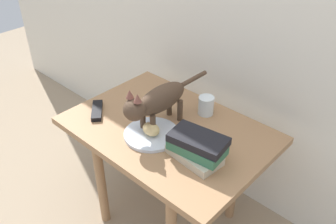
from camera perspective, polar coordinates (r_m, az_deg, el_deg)
The scene contains 8 objects.
ground_plane at distance 1.96m, azimuth -0.00°, elevation -16.01°, with size 6.00×6.00×0.00m, color gray.
side_table at distance 1.61m, azimuth -0.00°, elevation -4.61°, with size 0.86×0.60×0.57m.
plate at distance 1.51m, azimuth -2.59°, elevation -3.46°, with size 0.23×0.23×0.01m, color silver.
bread_roll at distance 1.49m, azimuth -2.66°, elevation -2.70°, with size 0.08×0.06×0.05m, color #E0BC7A.
cat at distance 1.49m, azimuth -1.74°, elevation 1.75°, with size 0.09×0.48×0.23m.
book_stack at distance 1.38m, azimuth 4.50°, elevation -5.53°, with size 0.23×0.15×0.10m.
candle_jar at distance 1.64m, azimuth 5.96°, elevation 0.88°, with size 0.07×0.07×0.08m.
tv_remote at distance 1.68m, azimuth -11.04°, elevation 0.23°, with size 0.15×0.04×0.02m, color black.
Camera 1 is at (0.85, -0.92, 1.50)m, focal length 38.98 mm.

